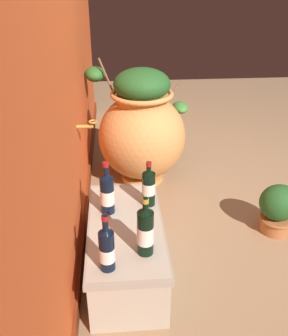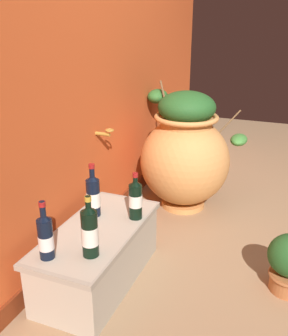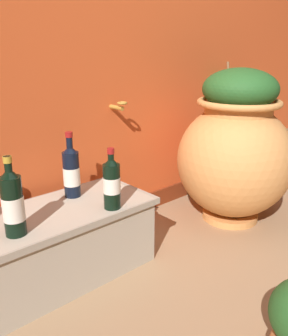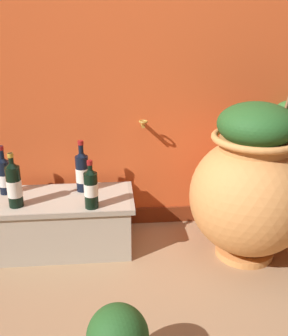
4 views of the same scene
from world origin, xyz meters
TOP-DOWN VIEW (x-y plane):
  - ground_plane at (0.00, 0.00)m, footprint 7.00×7.00m
  - back_wall at (-0.00, 1.20)m, footprint 4.40×0.33m
  - terracotta_urn at (0.55, 0.66)m, footprint 0.89×0.85m
  - stone_ledge at (-0.53, 0.83)m, footprint 0.87×0.41m
  - wine_bottle_left at (-0.76, 0.74)m, footprint 0.08×0.08m
  - wine_bottle_middle at (-0.40, 0.93)m, footprint 0.08×0.08m
  - wine_bottle_right at (-0.85, 0.93)m, footprint 0.07×0.07m
  - wine_bottle_back at (-0.34, 0.69)m, footprint 0.08×0.08m
  - potted_shrub at (-0.22, -0.16)m, footprint 0.23×0.26m

SIDE VIEW (x-z plane):
  - ground_plane at x=0.00m, z-range 0.00..0.00m
  - potted_shrub at x=-0.22m, z-range 0.01..0.35m
  - stone_ledge at x=-0.53m, z-range 0.01..0.35m
  - terracotta_urn at x=0.55m, z-range -0.02..0.90m
  - wine_bottle_right at x=-0.85m, z-range 0.30..0.60m
  - wine_bottle_back at x=-0.34m, z-range 0.32..0.59m
  - wine_bottle_middle at x=-0.40m, z-range 0.30..0.62m
  - wine_bottle_left at x=-0.76m, z-range 0.31..0.62m
  - back_wall at x=0.00m, z-range -0.01..2.59m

